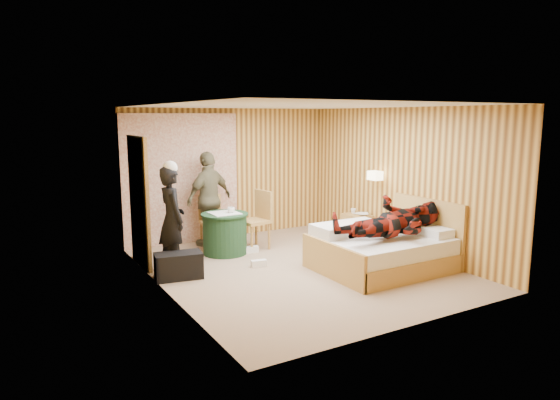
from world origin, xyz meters
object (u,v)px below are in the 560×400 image
duffel_bag (179,266)px  man_at_table (209,199)px  chair_near (258,215)px  woman_standing (172,219)px  man_on_bed (395,211)px  bed (382,250)px  nightstand (357,228)px  chair_far (211,216)px  wall_lamp (375,175)px  round_table (225,233)px

duffel_bag → man_at_table: (1.14, 1.58, 0.67)m
chair_near → duffel_bag: 2.06m
woman_standing → duffel_bag: bearing=171.5°
woman_standing → man_on_bed: size_ratio=0.91×
bed → chair_near: chair_near is taller
nightstand → chair_far: chair_far is taller
wall_lamp → man_at_table: (-2.55, 1.58, -0.44)m
wall_lamp → man_on_bed: man_on_bed is taller
wall_lamp → nightstand: wall_lamp is taller
round_table → chair_far: bearing=88.7°
round_table → bed: bearing=-49.1°
nightstand → bed: bearing=-116.1°
bed → duffel_bag: 3.10m
chair_far → chair_near: chair_near is taller
chair_near → man_on_bed: man_on_bed is taller
duffel_bag → man_on_bed: bearing=-15.3°
woman_standing → round_table: bearing=-66.1°
man_on_bed → man_at_table: bearing=121.2°
duffel_bag → bed: bearing=-11.7°
chair_near → man_on_bed: bearing=16.8°
chair_far → man_at_table: bearing=124.2°
bed → chair_near: 2.34m
chair_far → man_on_bed: (1.76, -2.89, 0.41)m
nightstand → chair_near: size_ratio=0.52×
chair_near → woman_standing: 1.84m
woman_standing → chair_near: bearing=-74.2°
bed → woman_standing: bearing=151.9°
woman_standing → man_on_bed: (2.86, -1.74, 0.14)m
round_table → chair_far: chair_far is taller
round_table → chair_near: bearing=2.2°
man_at_table → man_on_bed: (1.77, -2.93, 0.08)m
nightstand → man_at_table: 2.82m
nightstand → round_table: size_ratio=0.67×
woman_standing → chair_far: bearing=-44.8°
man_at_table → nightstand: bearing=134.3°
chair_near → man_at_table: 0.96m
man_on_bed → woman_standing: bearing=148.6°
woman_standing → man_at_table: bearing=-43.7°
wall_lamp → man_at_table: bearing=148.2°
bed → man_at_table: man_at_table is taller
chair_near → round_table: bearing=-97.1°
man_at_table → man_on_bed: bearing=100.4°
nightstand → chair_far: bearing=155.6°
wall_lamp → round_table: size_ratio=0.32×
man_on_bed → chair_near: bearing=116.1°
wall_lamp → duffel_bag: (-3.69, -0.00, -1.11)m
chair_far → man_at_table: (-0.01, 0.03, 0.32)m
chair_far → chair_near: bearing=-33.7°
nightstand → woman_standing: woman_standing is taller
man_on_bed → round_table: bearing=128.3°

